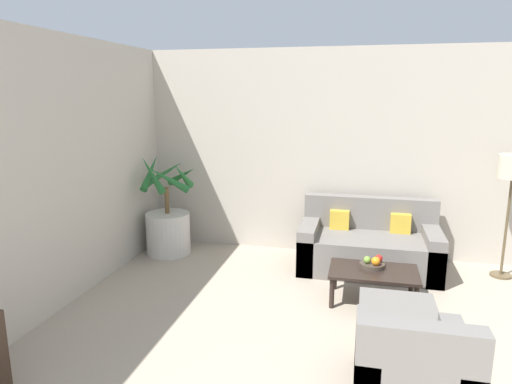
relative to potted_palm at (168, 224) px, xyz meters
The scene contains 11 objects.
wall_back 3.26m from the potted_palm, 10.71° to the left, with size 8.48×0.06×2.70m.
wall_left 2.48m from the potted_palm, 100.24° to the right, with size 0.06×7.21×2.70m.
potted_palm is the anchor object (origin of this frame).
sofa_loveseat 2.62m from the potted_palm, ahead, with size 1.65×0.87×0.84m.
coffee_table 2.81m from the potted_palm, 18.55° to the right, with size 0.90×0.56×0.35m.
fruit_bowl 2.77m from the potted_palm, 17.10° to the right, with size 0.26×0.26×0.05m.
apple_red 2.82m from the potted_palm, 15.84° to the right, with size 0.08×0.08×0.08m.
apple_green 2.72m from the potted_palm, 17.71° to the right, with size 0.07×0.07×0.07m.
orange_fruit 2.82m from the potted_palm, 17.96° to the right, with size 0.09×0.09×0.09m.
armchair 3.82m from the potted_palm, 40.65° to the right, with size 0.77×0.86×0.76m.
ottoman 3.29m from the potted_palm, 29.54° to the right, with size 0.65×0.55×0.34m.
Camera 1 is at (-0.57, -0.39, 2.11)m, focal length 32.00 mm.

